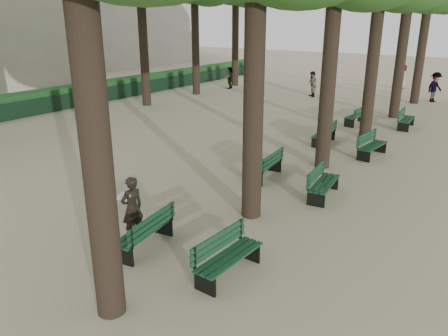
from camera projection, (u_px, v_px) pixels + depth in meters
The scene contains 17 objects.
ground at pixel (133, 244), 10.45m from camera, with size 120.00×120.00×0.00m, color tan.
bench_left_0 at pixel (144, 238), 10.19m from camera, with size 0.81×1.86×0.92m.
bench_left_1 at pixel (265, 170), 14.68m from camera, with size 0.72×1.84×0.92m.
bench_left_2 at pixel (324, 138), 18.68m from camera, with size 0.70×1.84×0.92m.
bench_left_3 at pixel (356, 119), 22.02m from camera, with size 0.79×1.86×0.92m.
bench_right_0 at pixel (229, 264), 9.12m from camera, with size 0.66×1.83×0.92m.
bench_right_1 at pixel (323, 189), 13.12m from camera, with size 0.78×1.86×0.92m.
bench_right_2 at pixel (372, 150), 16.94m from camera, with size 0.75×1.85×0.92m.
bench_right_3 at pixel (406, 123), 21.28m from camera, with size 0.68×1.83×0.92m.
man_with_map at pixel (132, 208), 10.48m from camera, with size 0.66×0.70×1.61m.
pedestrian_a at pixel (312, 84), 29.42m from camera, with size 0.84×0.34×1.72m, color #262628.
pedestrian_d at pixel (403, 77), 32.86m from camera, with size 0.88×0.36×1.80m, color #262628.
pedestrian_e at pixel (230, 78), 33.07m from camera, with size 1.48×0.32×1.60m, color #262628.
pedestrian_b at pixel (435, 87), 27.70m from camera, with size 1.21×0.38×1.88m, color #262628.
fence at pixel (88, 98), 26.88m from camera, with size 0.08×42.00×0.90m, color black.
hedge at pixel (81, 94), 27.20m from camera, with size 1.20×42.00×1.20m, color #17421C.
building_far at pixel (116, 32), 50.29m from camera, with size 12.00×16.00×7.00m, color #B7B2A3.
Camera 1 is at (7.03, -6.42, 5.16)m, focal length 35.00 mm.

